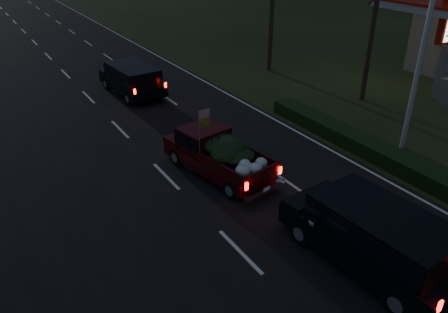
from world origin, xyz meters
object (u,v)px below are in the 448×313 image
lead_suv (132,77)px  light_pole (430,13)px  rear_suv (377,233)px  pickup_truck (217,152)px

lead_suv → light_pole: bearing=-63.3°
rear_suv → lead_suv: bearing=88.3°
pickup_truck → lead_suv: (0.51, 9.92, 0.11)m
pickup_truck → lead_suv: bearing=77.7°
light_pole → rear_suv: (-6.72, -4.33, -4.39)m
lead_suv → pickup_truck: bearing=-96.9°
light_pole → rear_suv: bearing=-147.2°
pickup_truck → rear_suv: pickup_truck is taller
pickup_truck → lead_suv: pickup_truck is taller
lead_suv → rear_suv: (0.49, -16.50, 0.09)m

